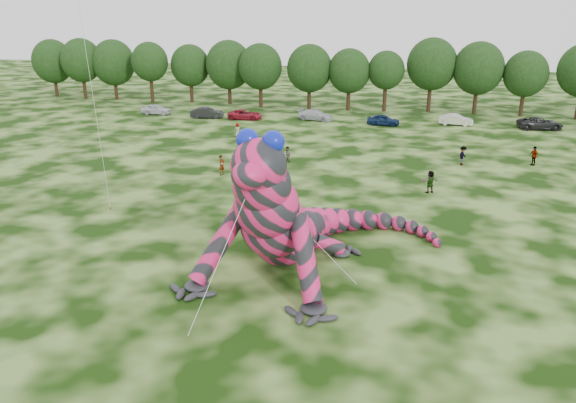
% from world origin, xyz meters
% --- Properties ---
extents(ground, '(240.00, 240.00, 0.00)m').
position_xyz_m(ground, '(0.00, 0.00, 0.00)').
color(ground, '#16330A').
rests_on(ground, ground).
extents(inflatable_gecko, '(17.15, 19.52, 8.81)m').
position_xyz_m(inflatable_gecko, '(-0.97, 4.32, 4.41)').
color(inflatable_gecko, '#DA1D60').
rests_on(inflatable_gecko, ground).
extents(tree_0, '(6.91, 6.22, 9.51)m').
position_xyz_m(tree_0, '(-54.56, 59.23, 4.75)').
color(tree_0, black).
rests_on(tree_0, ground).
extents(tree_1, '(6.74, 6.07, 9.81)m').
position_xyz_m(tree_1, '(-48.36, 58.05, 4.90)').
color(tree_1, black).
rests_on(tree_1, ground).
extents(tree_2, '(7.04, 6.34, 9.64)m').
position_xyz_m(tree_2, '(-43.02, 58.76, 4.82)').
color(tree_2, black).
rests_on(tree_2, ground).
extents(tree_3, '(5.81, 5.23, 9.44)m').
position_xyz_m(tree_3, '(-35.72, 57.07, 4.72)').
color(tree_3, black).
rests_on(tree_3, ground).
extents(tree_4, '(6.22, 5.60, 9.06)m').
position_xyz_m(tree_4, '(-29.64, 58.71, 4.53)').
color(tree_4, black).
rests_on(tree_4, ground).
extents(tree_5, '(7.16, 6.44, 9.80)m').
position_xyz_m(tree_5, '(-23.12, 58.44, 4.90)').
color(tree_5, black).
rests_on(tree_5, ground).
extents(tree_6, '(6.52, 5.86, 9.49)m').
position_xyz_m(tree_6, '(-17.56, 56.68, 4.75)').
color(tree_6, black).
rests_on(tree_6, ground).
extents(tree_7, '(6.68, 6.01, 9.48)m').
position_xyz_m(tree_7, '(-10.08, 56.80, 4.74)').
color(tree_7, black).
rests_on(tree_7, ground).
extents(tree_8, '(6.14, 5.53, 8.94)m').
position_xyz_m(tree_8, '(-4.22, 56.99, 4.47)').
color(tree_8, black).
rests_on(tree_8, ground).
extents(tree_9, '(5.27, 4.74, 8.68)m').
position_xyz_m(tree_9, '(1.06, 57.35, 4.34)').
color(tree_9, black).
rests_on(tree_9, ground).
extents(tree_10, '(7.09, 6.38, 10.50)m').
position_xyz_m(tree_10, '(7.40, 58.58, 5.25)').
color(tree_10, black).
rests_on(tree_10, ground).
extents(tree_11, '(7.01, 6.31, 10.07)m').
position_xyz_m(tree_11, '(13.79, 58.20, 5.03)').
color(tree_11, black).
rests_on(tree_11, ground).
extents(tree_12, '(5.99, 5.39, 8.97)m').
position_xyz_m(tree_12, '(20.01, 57.74, 4.49)').
color(tree_12, black).
rests_on(tree_12, ground).
extents(car_0, '(4.37, 1.88, 1.47)m').
position_xyz_m(car_0, '(-30.38, 47.36, 0.73)').
color(car_0, silver).
rests_on(car_0, ground).
extents(car_1, '(4.72, 2.36, 1.49)m').
position_xyz_m(car_1, '(-22.34, 46.30, 0.74)').
color(car_1, black).
rests_on(car_1, ground).
extents(car_2, '(4.80, 2.35, 1.31)m').
position_xyz_m(car_2, '(-16.93, 46.60, 0.66)').
color(car_2, maroon).
rests_on(car_2, ground).
extents(car_3, '(5.14, 2.90, 1.40)m').
position_xyz_m(car_3, '(-7.51, 48.24, 0.70)').
color(car_3, '#B9BEC4').
rests_on(car_3, ground).
extents(car_4, '(4.22, 1.84, 1.42)m').
position_xyz_m(car_4, '(1.67, 46.74, 0.71)').
color(car_4, '#102249').
rests_on(car_4, ground).
extents(car_5, '(4.41, 1.90, 1.41)m').
position_xyz_m(car_5, '(10.84, 49.03, 0.71)').
color(car_5, beige).
rests_on(car_5, ground).
extents(car_6, '(5.73, 3.28, 1.51)m').
position_xyz_m(car_6, '(20.94, 48.67, 0.75)').
color(car_6, black).
rests_on(car_6, ground).
extents(spectator_1, '(0.97, 0.93, 1.58)m').
position_xyz_m(spectator_1, '(-6.22, 26.08, 0.79)').
color(spectator_1, gray).
rests_on(spectator_1, ground).
extents(spectator_2, '(1.14, 1.38, 1.86)m').
position_xyz_m(spectator_2, '(10.49, 28.89, 0.93)').
color(spectator_2, gray).
rests_on(spectator_2, ground).
extents(spectator_4, '(0.92, 0.86, 1.59)m').
position_xyz_m(spectator_4, '(-14.62, 36.08, 0.79)').
color(spectator_4, gray).
rests_on(spectator_4, ground).
extents(spectator_5, '(1.74, 1.43, 1.87)m').
position_xyz_m(spectator_5, '(7.37, 19.40, 0.93)').
color(spectator_5, gray).
rests_on(spectator_5, ground).
extents(spectator_0, '(0.62, 0.77, 1.85)m').
position_xyz_m(spectator_0, '(-11.03, 20.41, 0.92)').
color(spectator_0, gray).
rests_on(spectator_0, ground).
extents(spectator_3, '(0.94, 1.17, 1.86)m').
position_xyz_m(spectator_3, '(17.15, 30.39, 0.93)').
color(spectator_3, gray).
rests_on(spectator_3, ground).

